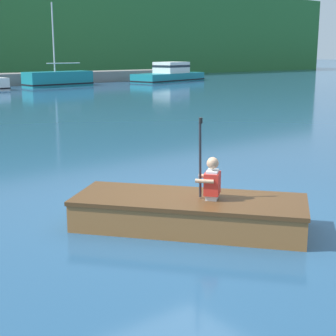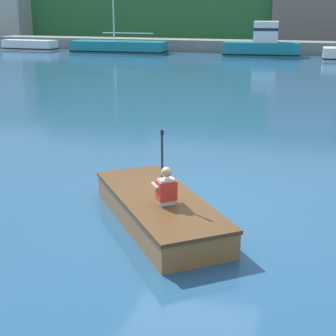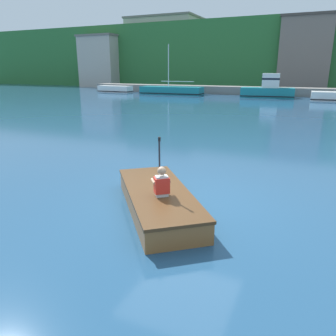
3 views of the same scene
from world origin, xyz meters
name	(u,v)px [view 2 (image 2 of 3)]	position (x,y,z in m)	size (l,w,h in m)	color
ground_plane	(188,213)	(0.00, 0.00, 0.00)	(300.00, 300.00, 0.00)	navy
waterfront_warehouse_left	(14,0)	(-31.11, 43.05, 4.08)	(6.66, 9.09, 8.13)	#B2A899
marina_dock	(301,48)	(0.00, 33.11, 0.45)	(51.38, 2.40, 0.90)	slate
moored_boat_dock_west_end	(119,47)	(-13.43, 29.53, 0.43)	(7.46, 2.40, 5.57)	#197A84
moored_boat_dock_center_near	(262,45)	(-2.51, 29.88, 0.82)	(5.57, 2.48, 2.44)	#197A84
moored_boat_dock_east_inner	(30,45)	(-21.52, 29.99, 0.37)	(4.62, 1.63, 0.80)	white
rowboat_foreground	(158,207)	(-0.38, -0.53, 0.26)	(3.07, 3.38, 0.46)	#935B2D
person_paddler	(166,187)	(-0.14, -0.82, 0.73)	(0.46, 0.46, 1.17)	silver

